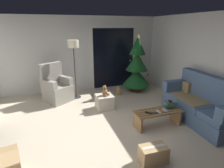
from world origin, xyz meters
TOP-DOWN VIEW (x-y plane):
  - ground_plane at (0.00, 0.00)m, footprint 7.00×7.00m
  - wall_back at (0.00, 3.06)m, footprint 5.72×0.12m
  - wall_right at (2.86, 0.00)m, footprint 0.12×6.00m
  - patio_door_frame at (1.25, 2.99)m, footprint 1.60×0.02m
  - patio_door_glass at (1.25, 2.97)m, footprint 1.50×0.02m
  - couch at (2.32, -0.18)m, footprint 0.83×1.96m
  - coffee_table at (1.23, -0.07)m, footprint 1.10×0.40m
  - remote_graphite at (1.07, -0.16)m, footprint 0.16×0.09m
  - remote_black at (0.96, -0.11)m, footprint 0.13×0.15m
  - remote_white at (1.20, -0.13)m, footprint 0.05×0.16m
  - remote_silver at (1.37, -0.11)m, footprint 0.07×0.16m
  - book_stack at (1.56, -0.01)m, footprint 0.27×0.22m
  - cell_phone at (1.58, 0.01)m, footprint 0.12×0.16m
  - christmas_tree at (1.80, 2.20)m, footprint 0.92×0.92m
  - armchair at (-0.84, 2.21)m, footprint 0.95×0.95m
  - floor_lamp at (-0.26, 2.27)m, footprint 0.32×0.32m
  - ottoman at (0.36, 1.19)m, footprint 0.44×0.44m
  - teddy_bear_chestnut at (0.36, 1.19)m, footprint 0.21×0.22m
  - teddy_bear_honey_by_tree at (1.08, 2.04)m, footprint 0.19×0.20m
  - cardboard_box_open_near_shelf at (-1.71, -0.62)m, footprint 0.44×0.58m
  - cardboard_box_taped_mid_floor at (0.51, -1.07)m, footprint 0.46×0.28m

SIDE VIEW (x-z plane):
  - ground_plane at x=0.00m, z-range 0.00..0.00m
  - teddy_bear_honey_by_tree at x=1.08m, z-range -0.02..0.26m
  - cardboard_box_taped_mid_floor at x=0.51m, z-range 0.00..0.30m
  - cardboard_box_open_near_shelf at x=-1.71m, z-range -0.02..0.34m
  - ottoman at x=0.36m, z-range 0.00..0.38m
  - coffee_table at x=1.23m, z-range 0.06..0.44m
  - remote_graphite at x=1.07m, z-range 0.37..0.39m
  - remote_black at x=0.96m, z-range 0.37..0.39m
  - remote_white at x=1.20m, z-range 0.37..0.39m
  - remote_silver at x=1.37m, z-range 0.37..0.39m
  - couch at x=2.32m, z-range -0.14..0.94m
  - armchair at x=-0.84m, z-range -0.16..0.97m
  - book_stack at x=1.56m, z-range 0.38..0.52m
  - teddy_bear_chestnut at x=0.36m, z-range 0.36..0.65m
  - cell_phone at x=1.58m, z-range 0.51..0.52m
  - christmas_tree at x=1.80m, z-range -0.11..1.82m
  - patio_door_glass at x=1.25m, z-range 0.00..2.10m
  - patio_door_frame at x=1.25m, z-range 0.00..2.20m
  - wall_back at x=0.00m, z-range 0.00..2.50m
  - wall_right at x=2.86m, z-range 0.00..2.50m
  - floor_lamp at x=-0.26m, z-range 0.61..2.40m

